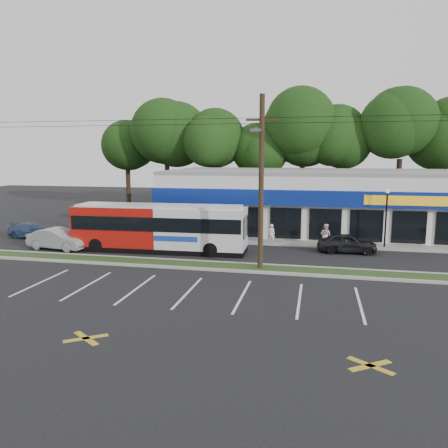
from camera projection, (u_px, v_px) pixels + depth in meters
ground at (206, 271)px, 25.28m from camera, size 120.00×120.00×0.00m
grass_strip at (210, 266)px, 26.24m from camera, size 40.00×1.60×0.12m
curb_south at (207, 269)px, 25.42m from camera, size 40.00×0.25×0.14m
curb_north at (214, 262)px, 27.06m from camera, size 40.00×0.25×0.14m
sidewalk at (300, 243)px, 32.92m from camera, size 32.00×2.20×0.10m
strip_mall at (310, 200)px, 39.08m from camera, size 25.00×12.55×5.30m
utility_pole at (258, 177)px, 24.73m from camera, size 50.00×2.77×10.00m
lamp_post at (386, 211)px, 31.07m from camera, size 0.30×0.30×4.25m
tree_line at (299, 138)px, 48.22m from camera, size 46.76×6.76×11.83m
metrobus at (160, 227)px, 30.29m from camera, size 12.18×2.97×3.25m
car_dark at (347, 243)px, 29.92m from camera, size 4.05×1.74×1.36m
car_silver at (58, 239)px, 30.99m from camera, size 4.69×2.18×1.49m
car_blue at (33, 231)px, 35.34m from camera, size 4.04×1.65×1.17m
pedestrian_a at (271, 234)px, 32.77m from camera, size 0.64×0.50×1.55m
pedestrian_b at (325, 235)px, 31.94m from camera, size 1.03×0.98×1.68m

